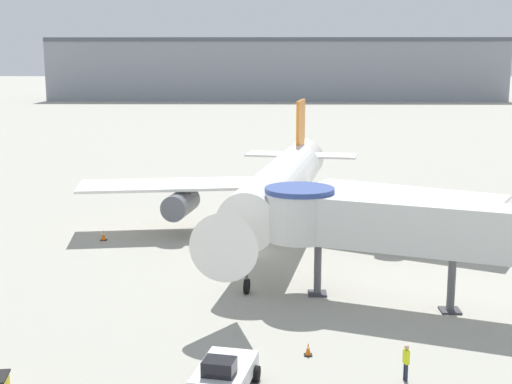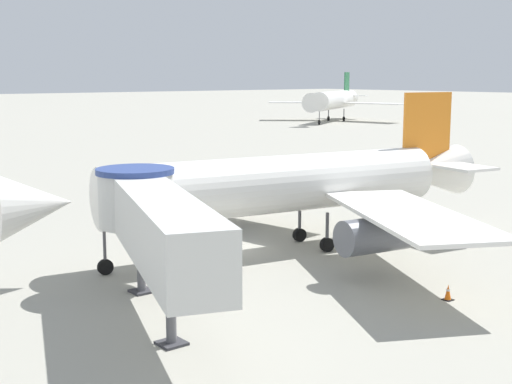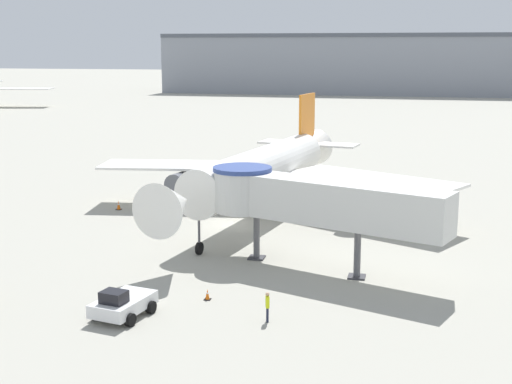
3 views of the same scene
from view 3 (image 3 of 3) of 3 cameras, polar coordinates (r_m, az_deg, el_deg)
ground_plane at (r=59.68m, az=-1.97°, el=-2.55°), size 800.00×800.00×0.00m
main_airplane at (r=60.82m, az=0.55°, el=1.78°), size 33.38×32.52×9.99m
jet_bridge at (r=46.85m, az=4.08°, el=-0.58°), size 16.34×8.46×6.38m
pushback_tug_white at (r=39.98m, az=-10.65°, el=-8.78°), size 3.05×4.07×1.72m
traffic_cone_near_nose at (r=42.12m, az=-3.91°, el=-8.20°), size 0.39×0.39×0.64m
traffic_cone_port_wing at (r=65.90m, az=-10.94°, el=-1.06°), size 0.50×0.50×0.81m
traffic_cone_starboard_wing at (r=59.72m, az=12.67°, el=-2.44°), size 0.49×0.49×0.81m
ground_crew_marshaller at (r=38.59m, az=0.92°, el=-9.01°), size 0.28×0.36×1.67m
terminal_building at (r=231.34m, az=9.93°, el=10.06°), size 137.78×23.12×18.74m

